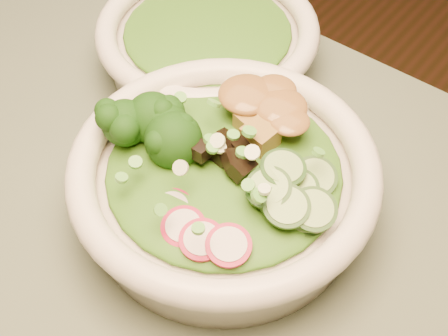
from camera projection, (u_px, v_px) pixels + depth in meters
The scene contains 11 objects.
salad_bowl at pixel (224, 182), 0.54m from camera, with size 0.27×0.27×0.07m.
side_bowl at pixel (208, 43), 0.67m from camera, with size 0.24×0.24×0.06m.
lettuce_bed at pixel (224, 167), 0.52m from camera, with size 0.20×0.20×0.02m, color #2A5E13.
side_lettuce at pixel (208, 29), 0.65m from camera, with size 0.16×0.16×0.02m, color #2A5E13.
broccoli_florets at pixel (159, 131), 0.53m from camera, with size 0.08×0.07×0.04m, color black, non-canonical shape.
radish_slices at pixel (187, 223), 0.48m from camera, with size 0.11×0.04×0.02m, color maroon, non-canonical shape.
cucumber_slices at pixel (294, 188), 0.49m from camera, with size 0.07×0.07×0.04m, color #9BCA70, non-canonical shape.
mushroom_heap at pixel (231, 147), 0.52m from camera, with size 0.07×0.07×0.04m, color black, non-canonical shape.
tofu_cubes at pixel (259, 112), 0.55m from camera, with size 0.09×0.06×0.04m, color olive, non-canonical shape.
peanut_sauce at pixel (260, 101), 0.54m from camera, with size 0.07×0.06×0.02m, color brown.
scallion_garnish at pixel (224, 149), 0.51m from camera, with size 0.19×0.19×0.02m, color #5BB23E, non-canonical shape.
Camera 1 is at (0.14, -0.13, 1.21)m, focal length 50.00 mm.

